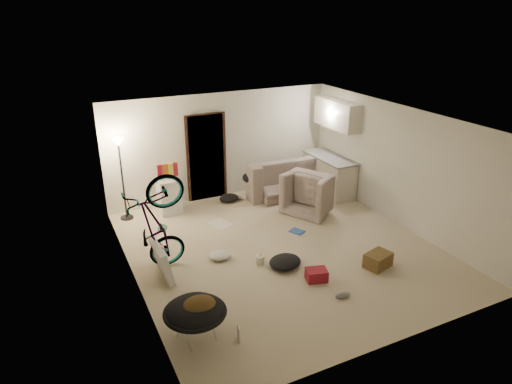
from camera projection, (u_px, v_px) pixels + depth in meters
name	position (u px, v px, depth m)	size (l,w,h in m)	color
floor	(281.00, 249.00, 8.77)	(5.50, 6.00, 0.02)	beige
ceiling	(284.00, 120.00, 7.81)	(5.50, 6.00, 0.02)	white
wall_back	(221.00, 145.00, 10.79)	(5.50, 0.02, 2.50)	white
wall_front	(397.00, 268.00, 5.78)	(5.50, 0.02, 2.50)	white
wall_left	(129.00, 217.00, 7.18)	(0.02, 6.00, 2.50)	white
wall_right	(400.00, 166.00, 9.40)	(0.02, 6.00, 2.50)	white
doorway	(206.00, 157.00, 10.68)	(0.85, 0.10, 2.04)	black
door_trim	(207.00, 158.00, 10.66)	(0.97, 0.04, 2.10)	black
floor_lamp	(120.00, 162.00, 9.50)	(0.28, 0.28, 1.81)	black
kitchen_counter	(329.00, 175.00, 11.24)	(0.60, 1.50, 0.88)	beige
counter_top	(330.00, 157.00, 11.06)	(0.64, 1.54, 0.04)	gray
kitchen_uppers	(337.00, 114.00, 10.71)	(0.38, 1.40, 0.65)	beige
sofa	(288.00, 179.00, 11.30)	(2.29, 0.90, 0.67)	#3B433B
armchair	(314.00, 195.00, 10.34)	(1.05, 0.92, 0.68)	#3B433B
bicycle	(158.00, 246.00, 7.85)	(0.65, 1.87, 0.98)	black
book_asset	(240.00, 343.00, 6.31)	(0.17, 0.23, 0.02)	maroon
mini_fridge	(169.00, 196.00, 10.15)	(0.47, 0.47, 0.79)	white
snack_box_0	(159.00, 171.00, 9.85)	(0.10, 0.07, 0.30)	maroon
snack_box_1	(165.00, 171.00, 9.90)	(0.10, 0.07, 0.30)	#C55418
snack_box_2	(170.00, 170.00, 9.95)	(0.10, 0.07, 0.30)	gold
snack_box_3	(176.00, 169.00, 9.99)	(0.10, 0.07, 0.30)	maroon
saucer_chair	(195.00, 317.00, 6.26)	(0.88, 0.88, 0.63)	silver
hoodie	(199.00, 306.00, 6.18)	(0.48, 0.40, 0.22)	#4E391B
sofa_drape	(254.00, 177.00, 10.83)	(0.56, 0.46, 0.28)	black
tv_box	(161.00, 259.00, 7.81)	(0.11, 0.93, 0.61)	silver
drink_case_a	(378.00, 260.00, 8.11)	(0.47, 0.33, 0.27)	brown
drink_case_b	(316.00, 275.00, 7.72)	(0.35, 0.26, 0.20)	maroon
juicer	(260.00, 259.00, 8.22)	(0.16, 0.16, 0.23)	#ECE9CD
newspaper	(220.00, 224.00, 9.74)	(0.39, 0.50, 0.01)	silver
book_blue	(297.00, 231.00, 9.39)	(0.21, 0.28, 0.03)	#3363B9
book_white	(282.00, 259.00, 8.38)	(0.18, 0.23, 0.02)	silver
shoe_0	(271.00, 202.00, 10.68)	(0.25, 0.10, 0.09)	#3363B9
shoe_1	(237.00, 197.00, 10.94)	(0.28, 0.11, 0.10)	slate
shoe_3	(343.00, 295.00, 7.27)	(0.27, 0.11, 0.10)	slate
clothes_lump_a	(285.00, 262.00, 8.12)	(0.60, 0.51, 0.19)	black
clothes_lump_b	(229.00, 198.00, 10.85)	(0.48, 0.42, 0.15)	black
clothes_lump_c	(220.00, 255.00, 8.40)	(0.41, 0.35, 0.13)	silver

